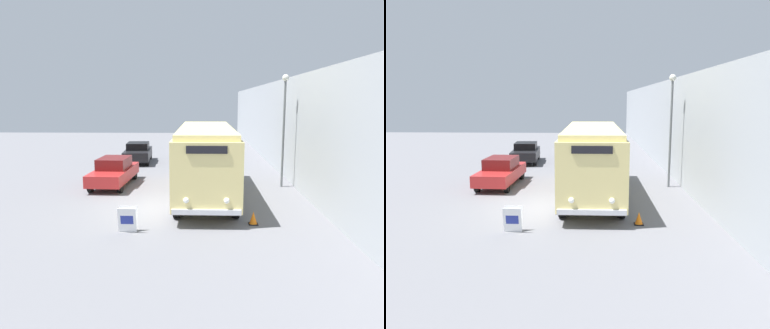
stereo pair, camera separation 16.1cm
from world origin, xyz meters
TOP-DOWN VIEW (x-y plane):
  - ground_plane at (0.00, 0.00)m, footprint 80.00×80.00m
  - building_wall_right at (6.92, 10.00)m, footprint 0.30×60.00m
  - vintage_bus at (1.86, 2.21)m, footprint 2.68×9.87m
  - sign_board at (-0.96, -3.07)m, footprint 0.66×0.35m
  - streetlamp at (6.06, 4.43)m, footprint 0.36×0.36m
  - parked_car_near at (-3.25, 4.53)m, footprint 1.99×4.85m
  - parked_car_mid at (-3.28, 12.47)m, footprint 2.20×4.59m
  - traffic_cone at (3.67, -2.06)m, footprint 0.36×0.36m

SIDE VIEW (x-z plane):
  - ground_plane at x=0.00m, z-range 0.00..0.00m
  - traffic_cone at x=3.67m, z-range -0.01..0.49m
  - sign_board at x=-0.96m, z-range -0.02..0.91m
  - parked_car_near at x=-3.25m, z-range 0.01..1.57m
  - parked_car_mid at x=-3.28m, z-range 0.02..1.56m
  - vintage_bus at x=1.86m, z-range 0.23..3.67m
  - building_wall_right at x=6.92m, z-range 0.00..6.05m
  - streetlamp at x=6.06m, z-range 0.93..6.99m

